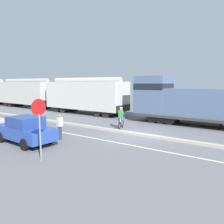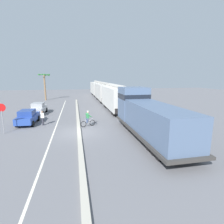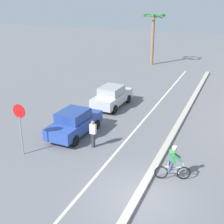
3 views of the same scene
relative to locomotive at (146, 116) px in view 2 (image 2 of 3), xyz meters
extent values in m
plane|color=slate|center=(-5.98, 2.09, -1.80)|extent=(120.00, 120.00, 0.00)
cube|color=#B2AD9E|center=(-5.98, 8.09, -1.72)|extent=(0.36, 36.00, 0.16)
cube|color=silver|center=(-8.38, 8.09, -1.79)|extent=(0.14, 36.00, 0.01)
cube|color=slate|center=(0.00, -1.44, 0.10)|extent=(2.70, 9.86, 2.40)
cube|color=slate|center=(0.00, 3.56, 0.65)|extent=(2.80, 2.80, 3.50)
cube|color=black|center=(0.00, 3.56, 1.44)|extent=(2.83, 2.83, 0.56)
cube|color=#383533|center=(0.00, -0.84, -1.10)|extent=(3.10, 11.60, 0.20)
cylinder|color=#4C4947|center=(0.00, -0.84, -1.25)|extent=(1.10, 3.00, 1.10)
cylinder|color=black|center=(0.00, 3.15, -1.30)|extent=(2.40, 1.00, 1.00)
cylinder|color=black|center=(0.00, 2.35, -1.30)|extent=(2.40, 1.00, 1.00)
cylinder|color=black|center=(0.00, 1.55, -1.30)|extent=(2.40, 1.00, 1.00)
cylinder|color=black|center=(0.00, -3.23, -1.30)|extent=(2.40, 1.00, 1.00)
cylinder|color=black|center=(0.00, -4.03, -1.30)|extent=(2.40, 1.00, 1.00)
cylinder|color=black|center=(0.00, -4.83, -1.30)|extent=(2.40, 1.00, 1.00)
cube|color=silver|center=(0.00, 12.16, 0.35)|extent=(2.90, 10.40, 3.10)
cylinder|color=#B0AEA7|center=(0.00, 12.16, 2.08)|extent=(0.60, 9.88, 0.60)
cube|color=black|center=(0.00, 17.41, -0.85)|extent=(2.61, 0.10, 0.70)
cube|color=black|center=(0.00, 6.91, -0.85)|extent=(2.61, 0.10, 0.70)
cylinder|color=black|center=(0.00, 15.93, -1.35)|extent=(2.46, 0.90, 0.90)
cylinder|color=black|center=(0.00, 14.83, -1.35)|extent=(2.46, 0.90, 0.90)
cylinder|color=black|center=(0.00, 9.48, -1.35)|extent=(2.46, 0.90, 0.90)
cylinder|color=black|center=(0.00, 8.38, -1.35)|extent=(2.46, 0.90, 0.90)
cube|color=beige|center=(0.00, 23.76, 0.35)|extent=(2.90, 10.40, 3.10)
cylinder|color=#A3A09A|center=(0.00, 23.76, 2.08)|extent=(0.60, 9.88, 0.60)
cube|color=black|center=(0.00, 29.01, -0.85)|extent=(2.61, 0.10, 0.70)
cube|color=black|center=(0.00, 18.51, -0.85)|extent=(2.61, 0.10, 0.70)
cylinder|color=black|center=(0.00, 27.53, -1.35)|extent=(2.46, 0.90, 0.90)
cylinder|color=black|center=(0.00, 26.43, -1.35)|extent=(2.46, 0.90, 0.90)
cylinder|color=black|center=(0.00, 21.08, -1.35)|extent=(2.46, 0.90, 0.90)
cylinder|color=black|center=(0.00, 19.98, -1.35)|extent=(2.46, 0.90, 0.90)
cube|color=beige|center=(0.00, 35.36, 0.35)|extent=(2.90, 10.40, 3.10)
cylinder|color=#A8A59F|center=(0.00, 35.36, 2.08)|extent=(0.60, 9.88, 0.60)
cube|color=black|center=(0.00, 40.61, -0.85)|extent=(2.61, 0.10, 0.70)
cube|color=black|center=(0.00, 30.11, -0.85)|extent=(2.61, 0.10, 0.70)
cylinder|color=black|center=(0.00, 39.13, -1.35)|extent=(2.46, 0.90, 0.90)
cylinder|color=black|center=(0.00, 38.03, -1.35)|extent=(2.46, 0.90, 0.90)
cylinder|color=black|center=(0.00, 32.68, -1.35)|extent=(2.46, 0.90, 0.90)
cylinder|color=black|center=(0.00, 31.58, -1.35)|extent=(2.46, 0.90, 0.90)
cube|color=#28479E|center=(-11.61, 6.55, -1.13)|extent=(1.87, 4.27, 0.70)
cube|color=navy|center=(-11.61, 6.40, -0.48)|extent=(1.58, 1.96, 0.60)
cube|color=#1E232D|center=(-11.57, 7.40, -0.53)|extent=(1.43, 0.18, 0.51)
cylinder|color=black|center=(-12.36, 7.88, -1.48)|extent=(0.25, 0.65, 0.64)
cylinder|color=black|center=(-10.75, 7.82, -1.48)|extent=(0.25, 0.65, 0.64)
cylinder|color=black|center=(-12.47, 5.28, -1.48)|extent=(0.25, 0.65, 0.64)
cylinder|color=black|center=(-10.85, 5.22, -1.48)|extent=(0.25, 0.65, 0.64)
cube|color=#B7BABF|center=(-11.49, 12.19, -1.13)|extent=(1.88, 4.27, 0.70)
cube|color=#9C9EA2|center=(-11.50, 12.04, -0.48)|extent=(1.58, 1.96, 0.60)
cube|color=#1E232D|center=(-11.46, 13.03, -0.53)|extent=(1.43, 0.18, 0.51)
cylinder|color=black|center=(-12.24, 13.52, -1.48)|extent=(0.25, 0.65, 0.64)
cylinder|color=black|center=(-10.63, 13.45, -1.48)|extent=(0.25, 0.65, 0.64)
cylinder|color=black|center=(-12.36, 10.92, -1.48)|extent=(0.25, 0.65, 0.64)
cylinder|color=black|center=(-10.75, 10.85, -1.48)|extent=(0.25, 0.65, 0.64)
torus|color=black|center=(-4.46, 4.19, -1.47)|extent=(0.64, 0.28, 0.66)
torus|color=black|center=(-5.45, 3.83, -1.47)|extent=(0.64, 0.28, 0.66)
cylinder|color=silver|center=(-4.95, 4.01, -1.17)|extent=(0.76, 0.31, 0.05)
cylinder|color=silver|center=(-4.86, 4.04, -1.35)|extent=(0.47, 0.21, 0.36)
cylinder|color=silver|center=(-5.16, 3.93, -1.02)|extent=(0.04, 0.04, 0.30)
cylinder|color=silver|center=(-4.54, 4.16, -0.92)|extent=(0.20, 0.46, 0.04)
cylinder|color=#38476B|center=(-5.10, 4.06, -1.12)|extent=(0.33, 0.23, 0.52)
cylinder|color=#38476B|center=(-5.03, 3.87, -1.12)|extent=(0.30, 0.22, 0.52)
cube|color=#338C4C|center=(-5.00, 3.99, -0.60)|extent=(0.42, 0.43, 0.57)
sphere|color=tan|center=(-4.94, 4.01, -0.21)|extent=(0.22, 0.22, 0.22)
cylinder|color=white|center=(-4.94, 4.01, -0.11)|extent=(0.22, 0.22, 0.05)
cylinder|color=#338C4C|center=(-4.87, 4.21, -0.60)|extent=(0.46, 0.24, 0.36)
cylinder|color=#338C4C|center=(-4.76, 3.91, -0.60)|extent=(0.46, 0.24, 0.36)
cylinder|color=gray|center=(-12.97, 3.24, -0.70)|extent=(0.07, 0.07, 2.20)
cylinder|color=red|center=(-12.97, 3.26, 0.70)|extent=(0.76, 0.03, 0.76)
cylinder|color=white|center=(-12.97, 3.28, 0.70)|extent=(0.48, 0.02, 0.48)
cylinder|color=#846647|center=(-12.88, 27.90, 1.07)|extent=(0.36, 0.36, 5.74)
cone|color=#2D7033|center=(-12.00, 27.74, 3.99)|extent=(0.65, 1.84, 0.39)
cone|color=#2D7033|center=(-12.29, 28.58, 3.99)|extent=(1.58, 1.44, 0.74)
cone|color=#2D7033|center=(-13.23, 28.73, 3.99)|extent=(1.78, 0.99, 0.32)
cone|color=#2D7033|center=(-13.76, 28.07, 3.99)|extent=(0.65, 1.84, 0.40)
cone|color=#2D7033|center=(-13.28, 27.10, 3.99)|extent=(1.76, 1.09, 0.34)
cone|color=#2D7033|center=(-12.49, 27.09, 3.99)|extent=(1.78, 1.09, 0.61)
cylinder|color=#33333D|center=(-9.83, 5.48, -1.37)|extent=(0.22, 0.22, 0.85)
cube|color=white|center=(-9.83, 5.48, -0.67)|extent=(0.34, 0.22, 0.56)
sphere|color=#9E7051|center=(-9.83, 5.48, -0.28)|extent=(0.20, 0.20, 0.20)
camera|label=1|loc=(-19.04, -5.03, 1.80)|focal=35.00mm
camera|label=2|loc=(-6.20, -14.46, 3.52)|focal=28.00mm
camera|label=3|loc=(-2.64, -8.76, 6.47)|focal=50.00mm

